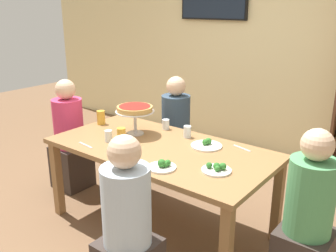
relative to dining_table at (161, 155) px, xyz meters
The scene contains 18 objects.
ground_plane 0.66m from the dining_table, ahead, with size 12.00×12.00×0.00m, color brown.
rear_partition 2.32m from the dining_table, 90.00° to the left, with size 8.00×0.12×2.80m, color beige.
dining_table is the anchor object (origin of this frame).
diner_near_right 0.91m from the dining_table, 64.30° to the right, with size 0.34×0.34×1.15m.
diner_head_east 1.23m from the dining_table, ahead, with size 0.34×0.34×1.15m.
diner_head_west 1.22m from the dining_table, behind, with size 0.34×0.34×1.15m.
diner_far_left 0.93m from the dining_table, 118.74° to the left, with size 0.34×0.34×1.15m.
deep_dish_pizza_stand 0.49m from the dining_table, 164.65° to the left, with size 0.34×0.34×0.26m.
salad_plate_near_diner 0.39m from the dining_table, 37.56° to the left, with size 0.26×0.26×0.07m.
salad_plate_far_diner 0.63m from the dining_table, 12.08° to the right, with size 0.21×0.21×0.07m.
salad_plate_spare 0.44m from the dining_table, 49.15° to the right, with size 0.21×0.21×0.07m.
beer_glass_amber_tall 0.85m from the dining_table, behind, with size 0.08×0.08×0.13m, color gold.
beer_glass_amber_short 0.35m from the dining_table, 142.36° to the right, with size 0.07×0.07×0.16m, color gold.
water_glass_clear_near 0.46m from the dining_table, 122.61° to the left, with size 0.07×0.07×0.09m, color white.
water_glass_clear_far 0.34m from the dining_table, 81.57° to the left, with size 0.07×0.07×0.10m, color white.
water_glass_clear_spare 0.47m from the dining_table, 156.99° to the right, with size 0.06×0.06×0.10m, color white.
cutlery_fork_near 0.66m from the dining_table, 33.84° to the left, with size 0.18×0.02×0.01m, color silver.
cutlery_knife_near 0.63m from the dining_table, 144.44° to the right, with size 0.18×0.02×0.01m, color silver.
Camera 1 is at (1.78, -2.20, 1.85)m, focal length 39.66 mm.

